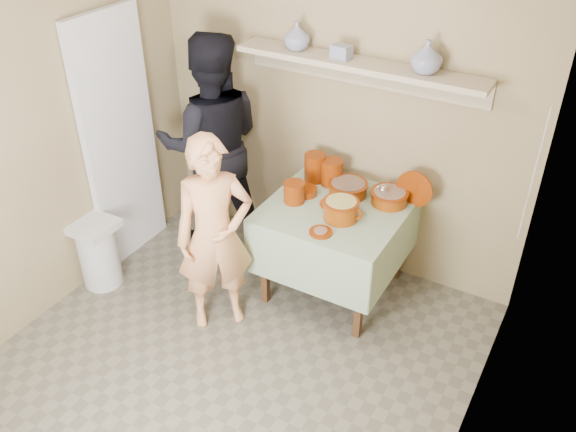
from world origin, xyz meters
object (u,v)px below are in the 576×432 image
Objects in this scene: serving_table at (336,220)px; cazuela_rice at (341,208)px; trash_bin at (98,253)px; person_cook at (215,236)px; person_helper at (212,144)px.

cazuela_rice reaches higher than serving_table.
serving_table is 1.74× the size of trash_bin.
trash_bin is at bearing 141.91° from person_cook.
trash_bin is at bearing 29.03° from person_helper.
person_helper reaches higher than cazuela_rice.
serving_table reaches higher than trash_bin.
cazuela_rice is (1.27, -0.26, -0.06)m from person_helper.
person_cook is at bearing 89.63° from person_helper.
serving_table is (0.57, 0.70, -0.09)m from person_cook.
person_cook is 0.81× the size of person_helper.
person_cook is at bearing 6.83° from trash_bin.
person_helper is 1.30m from cazuela_rice.
person_cook is 1.51× the size of serving_table.
person_cook is 1.04m from person_helper.
cazuela_rice is at bearing 22.27° from trash_bin.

